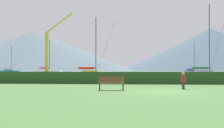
% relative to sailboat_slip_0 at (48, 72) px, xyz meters
% --- Properties ---
extents(ground_plane, '(1000.00, 1000.00, 0.00)m').
position_rel_sailboat_slip_0_xyz_m(ground_plane, '(31.29, -78.10, -0.74)').
color(ground_plane, '#477038').
extents(harbor_water, '(320.00, 246.00, 0.00)m').
position_rel_sailboat_slip_0_xyz_m(harbor_water, '(31.29, 58.90, -0.74)').
color(harbor_water, slate).
rests_on(harbor_water, ground_plane).
extents(hedge_line, '(80.00, 1.20, 1.18)m').
position_rel_sailboat_slip_0_xyz_m(hedge_line, '(31.29, -67.10, -0.15)').
color(hedge_line, '#284C23').
rests_on(hedge_line, ground_plane).
extents(sailboat_slip_0, '(9.00, 3.33, 10.97)m').
position_rel_sailboat_slip_0_xyz_m(sailboat_slip_0, '(0.00, 0.00, 0.00)').
color(sailboat_slip_0, white).
rests_on(sailboat_slip_0, harbor_water).
extents(sailboat_slip_1, '(7.21, 2.32, 10.47)m').
position_rel_sailboat_slip_0_xyz_m(sailboat_slip_1, '(46.49, 11.75, -0.13)').
color(sailboat_slip_1, navy).
rests_on(sailboat_slip_1, harbor_water).
extents(sailboat_slip_3, '(8.15, 3.40, 12.42)m').
position_rel_sailboat_slip_0_xyz_m(sailboat_slip_3, '(40.57, -43.52, -0.05)').
color(sailboat_slip_3, '#9E9EA3').
rests_on(sailboat_slip_3, harbor_water).
extents(sailboat_slip_5, '(7.67, 2.39, 9.66)m').
position_rel_sailboat_slip_0_xyz_m(sailboat_slip_5, '(-15.40, 6.99, -0.10)').
color(sailboat_slip_5, '#19707A').
rests_on(sailboat_slip_5, harbor_water).
extents(sailboat_slip_6, '(7.92, 3.18, 9.85)m').
position_rel_sailboat_slip_0_xyz_m(sailboat_slip_6, '(21.90, -47.37, -0.09)').
color(sailboat_slip_6, gold).
rests_on(sailboat_slip_6, harbor_water).
extents(park_bench_near_path, '(1.80, 0.64, 0.95)m').
position_rel_sailboat_slip_0_xyz_m(park_bench_near_path, '(27.91, -77.07, -0.20)').
color(park_bench_near_path, brown).
rests_on(park_bench_near_path, ground_plane).
extents(person_seated_viewer, '(0.36, 0.57, 1.25)m').
position_rel_sailboat_slip_0_xyz_m(person_seated_viewer, '(32.96, -75.14, -0.05)').
color(person_seated_viewer, '#2D3347').
rests_on(person_seated_viewer, ground_plane).
extents(dock_crane, '(8.58, 2.00, 17.66)m').
position_rel_sailboat_slip_0_xyz_m(dock_crane, '(2.49, -8.19, 4.92)').
color(dock_crane, '#333338').
rests_on(dock_crane, ground_plane).
extents(distant_hill_west_ridge, '(248.31, 248.31, 39.05)m').
position_rel_sailboat_slip_0_xyz_m(distant_hill_west_ridge, '(-112.10, 292.30, 18.79)').
color(distant_hill_west_ridge, '#425666').
rests_on(distant_hill_west_ridge, ground_plane).
extents(distant_hill_central_peak, '(230.88, 230.88, 54.27)m').
position_rel_sailboat_slip_0_xyz_m(distant_hill_central_peak, '(114.90, 324.17, 26.40)').
color(distant_hill_central_peak, '#4C6070').
rests_on(distant_hill_central_peak, ground_plane).
extents(distant_hill_east_ridge, '(235.47, 235.47, 46.01)m').
position_rel_sailboat_slip_0_xyz_m(distant_hill_east_ridge, '(-99.58, 267.88, 22.27)').
color(distant_hill_east_ridge, slate).
rests_on(distant_hill_east_ridge, ground_plane).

